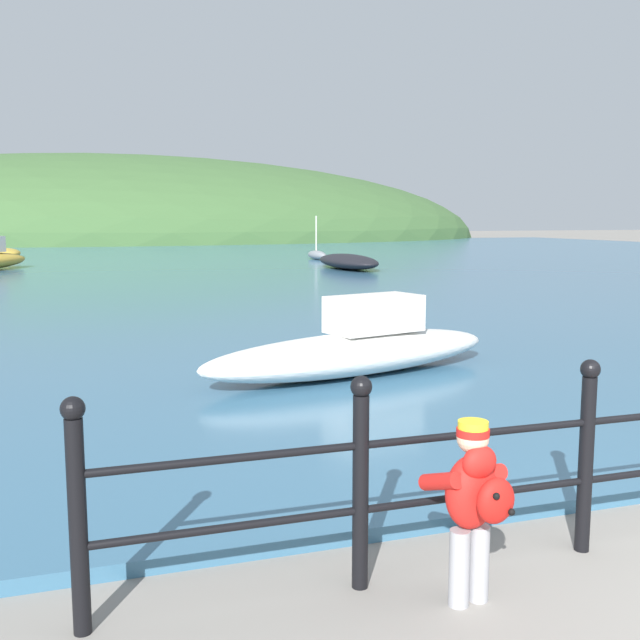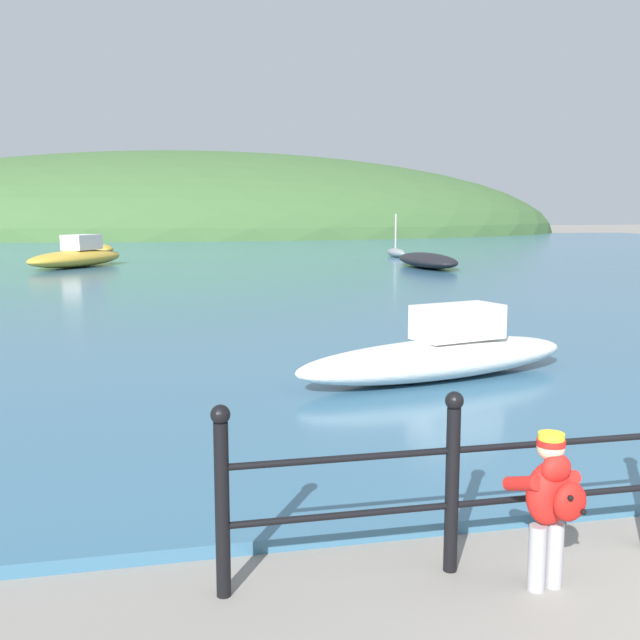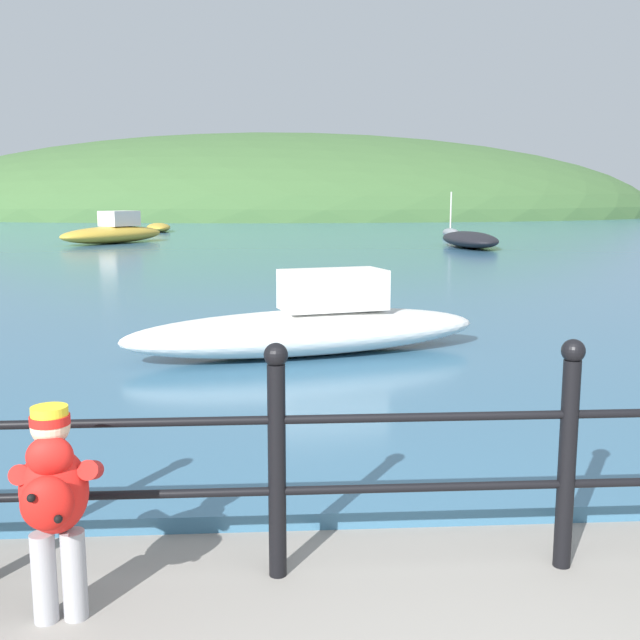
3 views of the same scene
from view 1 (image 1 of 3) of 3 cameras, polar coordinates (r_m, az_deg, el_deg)
name	(u,v)px [view 1 (image 1 of 3)]	position (r m, az deg, el deg)	size (l,w,h in m)	color
water	(159,262)	(34.44, -12.15, 4.31)	(80.00, 60.00, 0.10)	#386684
far_hillside	(113,240)	(71.92, -15.50, 5.91)	(71.37, 39.25, 15.35)	#3D6033
child_in_coat	(474,496)	(4.11, 11.63, -12.97)	(0.41, 0.55, 1.00)	#99999E
boat_twin_mast	(317,255)	(35.07, -0.24, 5.00)	(0.61, 2.03, 2.03)	gray
boat_green_fishing	(348,261)	(28.77, 2.14, 4.48)	(1.66, 4.76, 0.56)	black
boat_far_right	(7,253)	(40.19, -22.76, 4.75)	(1.85, 3.80, 0.45)	gold
boat_red_dinghy	(356,349)	(9.43, 2.77, -2.20)	(4.40, 2.20, 0.97)	silver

